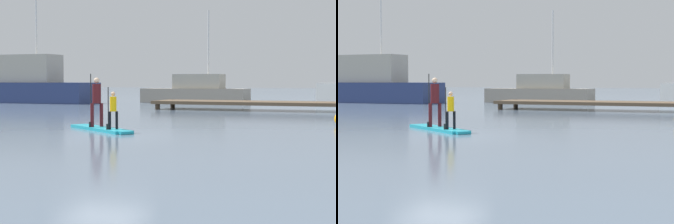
{
  "view_description": "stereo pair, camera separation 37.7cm",
  "coord_description": "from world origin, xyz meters",
  "views": [
    {
      "loc": [
        8.41,
        -15.68,
        1.65
      ],
      "look_at": [
        0.94,
        2.79,
        0.6
      ],
      "focal_mm": 63.54,
      "sensor_mm": 36.0,
      "label": 1
    },
    {
      "loc": [
        8.76,
        -15.54,
        1.65
      ],
      "look_at": [
        0.94,
        2.79,
        0.6
      ],
      "focal_mm": 63.54,
      "sensor_mm": 36.0,
      "label": 2
    }
  ],
  "objects": [
    {
      "name": "fishing_boat_green_midground",
      "position": [
        -6.38,
        26.51,
        0.81
      ],
      "size": [
        8.02,
        2.59,
        6.86
      ],
      "color": "#9E9384",
      "rests_on": "ground"
    },
    {
      "name": "ground_plane",
      "position": [
        0.0,
        0.0,
        0.0
      ],
      "size": [
        240.0,
        240.0,
        0.0
      ],
      "primitive_type": "plane",
      "color": "slate"
    },
    {
      "name": "floating_dock",
      "position": [
        0.55,
        16.92,
        0.41
      ],
      "size": [
        11.6,
        2.96,
        0.5
      ],
      "color": "brown",
      "rests_on": "ground"
    },
    {
      "name": "paddler_adult",
      "position": [
        -1.32,
        1.95,
        1.05
      ],
      "size": [
        0.41,
        0.45,
        1.79
      ],
      "color": "#4C1419",
      "rests_on": "paddleboard_near"
    },
    {
      "name": "paddleboard_near",
      "position": [
        -1.04,
        1.76,
        0.05
      ],
      "size": [
        3.3,
        2.6,
        0.1
      ],
      "color": "#1E9EB2",
      "rests_on": "ground"
    },
    {
      "name": "fishing_boat_white_large",
      "position": [
        -18.94,
        21.91,
        1.3
      ],
      "size": [
        12.64,
        3.26,
        10.35
      ],
      "color": "navy",
      "rests_on": "ground"
    },
    {
      "name": "paddler_child_solo",
      "position": [
        -0.33,
        1.23,
        0.78
      ],
      "size": [
        0.3,
        0.36,
        1.35
      ],
      "color": "black",
      "rests_on": "paddleboard_near"
    }
  ]
}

